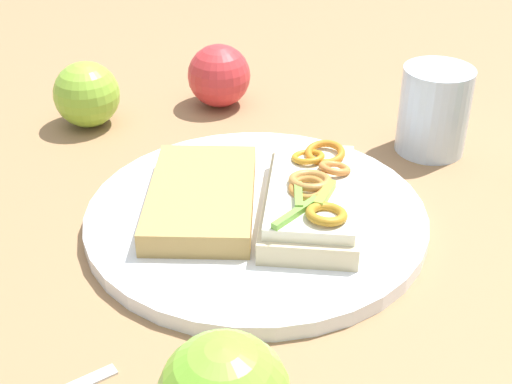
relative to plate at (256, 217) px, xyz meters
The scene contains 7 objects.
ground_plane 0.01m from the plate, ahead, with size 2.00×2.00×0.00m, color #936C48.
plate is the anchor object (origin of this frame).
sandwich 0.06m from the plate, ahead, with size 0.08×0.16×0.04m.
bread_slice_side 0.05m from the plate, behind, with size 0.16×0.09×0.02m, color #AD894C.
apple_0 0.27m from the plate, 105.66° to the left, with size 0.08×0.08×0.08m, color red.
apple_3 0.29m from the plate, 139.20° to the left, with size 0.08×0.08×0.08m, color #88B936.
drinking_glass 0.24m from the plate, 43.20° to the left, with size 0.07×0.07×0.09m, color silver.
Camera 1 is at (0.06, -0.54, 0.38)m, focal length 49.95 mm.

